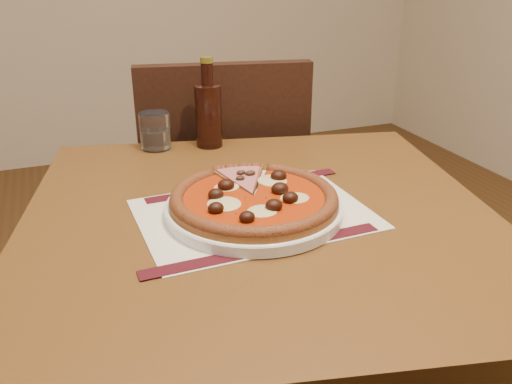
{
  "coord_description": "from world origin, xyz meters",
  "views": [
    {
      "loc": [
        0.2,
        -0.24,
        1.16
      ],
      "look_at": [
        0.5,
        0.56,
        0.78
      ],
      "focal_mm": 38.0,
      "sensor_mm": 36.0,
      "label": 1
    }
  ],
  "objects_px": {
    "water_glass": "(155,131)",
    "bottle": "(208,112)",
    "plate": "(254,209)",
    "table": "(260,263)",
    "pizza": "(254,198)",
    "chair_far": "(223,195)"
  },
  "relations": [
    {
      "from": "water_glass",
      "to": "bottle",
      "type": "relative_size",
      "value": 0.41
    },
    {
      "from": "plate",
      "to": "water_glass",
      "type": "distance_m",
      "value": 0.41
    },
    {
      "from": "table",
      "to": "plate",
      "type": "xyz_separation_m",
      "value": [
        -0.01,
        -0.0,
        0.11
      ]
    },
    {
      "from": "pizza",
      "to": "water_glass",
      "type": "distance_m",
      "value": 0.4
    },
    {
      "from": "chair_far",
      "to": "bottle",
      "type": "relative_size",
      "value": 4.55
    },
    {
      "from": "table",
      "to": "plate",
      "type": "distance_m",
      "value": 0.11
    },
    {
      "from": "table",
      "to": "water_glass",
      "type": "height_order",
      "value": "water_glass"
    },
    {
      "from": "table",
      "to": "bottle",
      "type": "bearing_deg",
      "value": 87.26
    },
    {
      "from": "bottle",
      "to": "chair_far",
      "type": "bearing_deg",
      "value": 66.42
    },
    {
      "from": "chair_far",
      "to": "plate",
      "type": "height_order",
      "value": "chair_far"
    },
    {
      "from": "plate",
      "to": "pizza",
      "type": "bearing_deg",
      "value": -94.63
    },
    {
      "from": "chair_far",
      "to": "water_glass",
      "type": "xyz_separation_m",
      "value": [
        -0.21,
        -0.18,
        0.27
      ]
    },
    {
      "from": "table",
      "to": "plate",
      "type": "relative_size",
      "value": 3.19
    },
    {
      "from": "chair_far",
      "to": "water_glass",
      "type": "relative_size",
      "value": 11.12
    },
    {
      "from": "pizza",
      "to": "water_glass",
      "type": "height_order",
      "value": "water_glass"
    },
    {
      "from": "table",
      "to": "bottle",
      "type": "distance_m",
      "value": 0.41
    },
    {
      "from": "pizza",
      "to": "water_glass",
      "type": "xyz_separation_m",
      "value": [
        -0.09,
        0.4,
        0.01
      ]
    },
    {
      "from": "table",
      "to": "chair_far",
      "type": "distance_m",
      "value": 0.6
    },
    {
      "from": "plate",
      "to": "pizza",
      "type": "height_order",
      "value": "pizza"
    },
    {
      "from": "bottle",
      "to": "plate",
      "type": "bearing_deg",
      "value": -94.66
    },
    {
      "from": "bottle",
      "to": "water_glass",
      "type": "bearing_deg",
      "value": 167.41
    },
    {
      "from": "table",
      "to": "water_glass",
      "type": "xyz_separation_m",
      "value": [
        -0.1,
        0.39,
        0.14
      ]
    }
  ]
}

